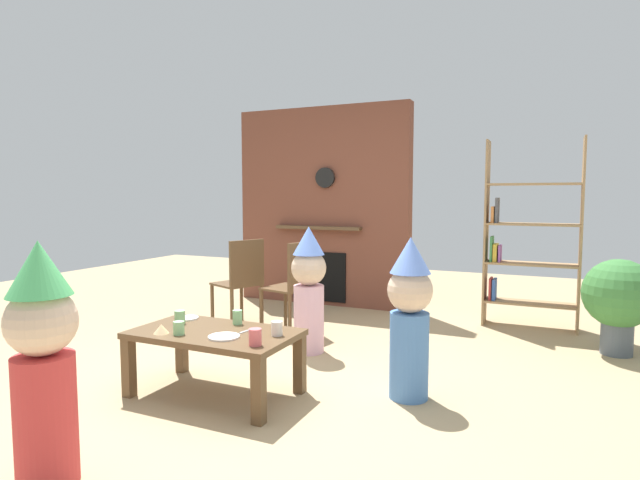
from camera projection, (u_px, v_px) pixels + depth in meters
ground_plane at (278, 382)px, 3.69m from camera, size 12.00×12.00×0.00m
brick_fireplace_feature at (322, 207)px, 6.28m from camera, size 2.20×0.28×2.40m
bookshelf at (526, 241)px, 5.16m from camera, size 0.90×0.28×1.90m
coffee_table at (215, 341)px, 3.42m from camera, size 1.09×0.62×0.44m
paper_cup_near_left at (277, 328)px, 3.30m from camera, size 0.07×0.07×0.09m
paper_cup_near_right at (255, 337)px, 3.08m from camera, size 0.08×0.08×0.10m
paper_cup_center at (179, 328)px, 3.32m from camera, size 0.07×0.07×0.09m
paper_cup_far_left at (180, 317)px, 3.60m from camera, size 0.07×0.07×0.09m
paper_cup_far_right at (237, 317)px, 3.59m from camera, size 0.07×0.07×0.10m
paper_plate_front at (187, 318)px, 3.75m from camera, size 0.17×0.17×0.01m
paper_plate_rear at (224, 337)px, 3.25m from camera, size 0.20×0.20×0.01m
birthday_cake_slice at (161, 329)px, 3.35m from camera, size 0.10×0.10×0.06m
table_fork at (247, 331)px, 3.41m from camera, size 0.04×0.15×0.01m
child_with_cone_hat at (43, 357)px, 2.34m from camera, size 0.31×0.31×1.14m
child_in_pink at (410, 314)px, 3.35m from camera, size 0.30×0.30×1.07m
child_by_the_chairs at (309, 286)px, 4.34m from camera, size 0.30×0.30×1.08m
dining_chair_left at (242, 278)px, 5.14m from camera, size 0.52×0.52×0.90m
dining_chair_middle at (295, 282)px, 4.91m from camera, size 0.48×0.48×0.90m
potted_plant_tall at (619, 297)px, 4.28m from camera, size 0.58×0.58×0.81m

